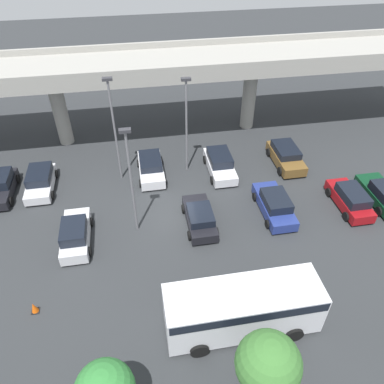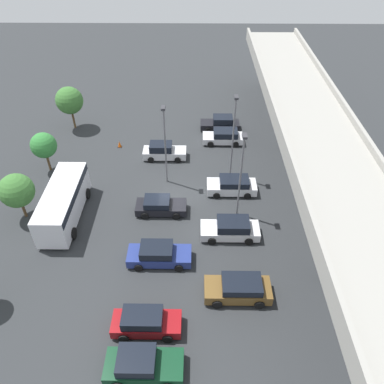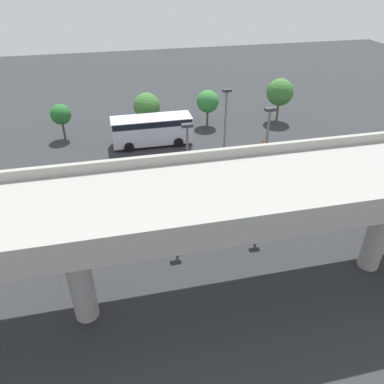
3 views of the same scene
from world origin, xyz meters
TOP-DOWN VIEW (x-y plane):
  - ground_plane at (0.00, 0.00)m, footprint 110.66×110.66m
  - highway_overpass at (0.00, 11.86)m, footprint 52.91×6.47m
  - parked_car_0 at (-12.84, 4.89)m, footprint 2.00×4.47m
  - parked_car_1 at (-9.97, 5.09)m, footprint 2.13×4.40m
  - parked_car_2 at (-6.90, -1.31)m, footprint 1.97×4.45m
  - parked_car_3 at (-1.36, 5.42)m, footprint 2.14×4.53m
  - parked_car_4 at (1.45, -1.03)m, footprint 2.05×4.37m
  - parked_car_5 at (4.27, 4.91)m, footprint 2.14×4.73m
  - parked_car_6 at (6.99, -0.71)m, footprint 2.12×4.81m
  - parked_car_7 at (10.03, 5.05)m, footprint 2.21×4.58m
  - parked_car_8 at (12.64, -1.09)m, footprint 1.98×4.43m
  - shuttle_bus at (2.16, -9.07)m, footprint 8.04×2.83m
  - lamp_post_near_aisle at (1.65, 5.64)m, footprint 0.70×0.35m
  - lamp_post_mid_lot at (-2.87, -0.72)m, footprint 0.70×0.35m
  - lamp_post_by_overpass at (-3.78, 5.41)m, footprint 0.70×0.35m
  - tree_front_left at (-13.01, -12.20)m, footprint 3.05×3.05m
  - tree_front_centre at (-4.63, -12.57)m, footprint 2.48×2.48m
  - tree_front_right at (2.15, -12.64)m, footprint 2.86×2.86m
  - tree_front_far_right at (11.09, -12.44)m, footprint 2.10×2.10m
  - traffic_cone at (-8.89, -6.28)m, footprint 0.44×0.44m

SIDE VIEW (x-z plane):
  - ground_plane at x=0.00m, z-range 0.00..0.00m
  - traffic_cone at x=-8.89m, z-range -0.02..0.68m
  - parked_car_4 at x=1.45m, z-range -0.04..1.39m
  - parked_car_6 at x=6.99m, z-range -0.05..1.51m
  - parked_car_1 at x=-9.97m, z-range -0.03..1.49m
  - parked_car_3 at x=-1.36m, z-range -0.03..1.51m
  - parked_car_0 at x=-12.84m, z-range -0.06..1.56m
  - parked_car_8 at x=12.64m, z-range -0.04..1.57m
  - parked_car_7 at x=10.03m, z-range -0.01..1.56m
  - parked_car_5 at x=4.27m, z-range -0.05..1.60m
  - parked_car_2 at x=-6.90m, z-range -0.07..1.63m
  - shuttle_bus at x=2.16m, z-range 0.28..3.19m
  - tree_front_far_right at x=11.09m, z-range 0.82..4.61m
  - tree_front_right at x=2.15m, z-range 0.70..4.97m
  - tree_front_centre at x=-4.63m, z-range 0.81..4.92m
  - tree_front_left at x=-13.01m, z-range 0.95..5.92m
  - lamp_post_mid_lot at x=-2.87m, z-range 0.69..8.56m
  - lamp_post_near_aisle at x=1.65m, z-range 0.69..8.64m
  - lamp_post_by_overpass at x=-3.78m, z-range 0.70..9.14m
  - highway_overpass at x=0.00m, z-range 2.45..10.06m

